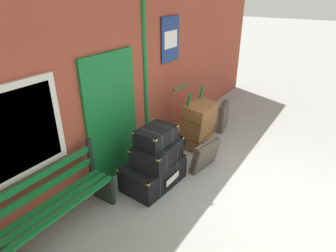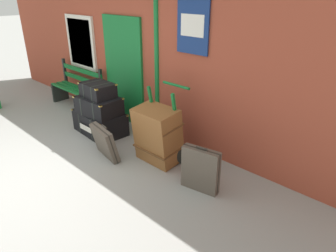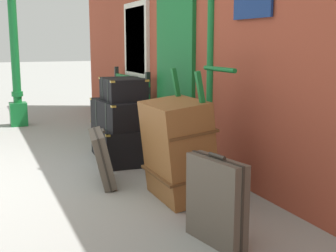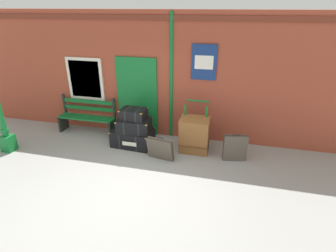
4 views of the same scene
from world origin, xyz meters
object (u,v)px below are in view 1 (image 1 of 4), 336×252
at_px(large_brown_trunk, 198,124).
at_px(steamer_trunk_base, 153,173).
at_px(steamer_trunk_top, 156,136).
at_px(platform_bench, 56,204).
at_px(steamer_trunk_middle, 157,152).
at_px(suitcase_brown, 223,116).
at_px(suitcase_cream, 205,155).
at_px(porters_trolley, 190,131).

bearing_deg(large_brown_trunk, steamer_trunk_base, -179.50).
relative_size(steamer_trunk_top, large_brown_trunk, 0.68).
relative_size(platform_bench, steamer_trunk_middle, 1.89).
bearing_deg(suitcase_brown, large_brown_trunk, 171.90).
bearing_deg(suitcase_brown, steamer_trunk_top, 177.59).
xyz_separation_m(steamer_trunk_top, suitcase_cream, (0.80, -0.49, -0.60)).
distance_m(steamer_trunk_base, suitcase_cream, 1.00).
bearing_deg(suitcase_cream, suitcase_brown, 12.91).
bearing_deg(steamer_trunk_top, platform_bench, 163.15).
xyz_separation_m(platform_bench, suitcase_cream, (2.37, -0.96, -0.17)).
relative_size(porters_trolley, large_brown_trunk, 1.30).
bearing_deg(platform_bench, suitcase_cream, -22.10).
relative_size(steamer_trunk_middle, large_brown_trunk, 0.92).
relative_size(porters_trolley, suitcase_brown, 1.81).
distance_m(porters_trolley, large_brown_trunk, 0.26).
relative_size(steamer_trunk_base, porters_trolley, 0.88).
distance_m(steamer_trunk_middle, large_brown_trunk, 1.50).
distance_m(steamer_trunk_top, suitcase_brown, 2.53).
bearing_deg(suitcase_brown, steamer_trunk_base, 177.20).
height_order(platform_bench, steamer_trunk_top, platform_bench).
height_order(platform_bench, suitcase_brown, platform_bench).
bearing_deg(steamer_trunk_middle, suitcase_cream, -30.60).
relative_size(steamer_trunk_base, steamer_trunk_top, 1.69).
relative_size(platform_bench, large_brown_trunk, 1.74).
bearing_deg(suitcase_cream, steamer_trunk_middle, 149.40).
xyz_separation_m(steamer_trunk_base, suitcase_brown, (2.53, -0.12, 0.10)).
relative_size(steamer_trunk_top, suitcase_cream, 0.97).
bearing_deg(platform_bench, steamer_trunk_top, -16.85).
bearing_deg(steamer_trunk_base, suitcase_cream, -30.42).
relative_size(steamer_trunk_base, steamer_trunk_middle, 1.24).
relative_size(steamer_trunk_base, suitcase_cream, 1.64).
relative_size(steamer_trunk_middle, suitcase_brown, 1.27).
distance_m(steamer_trunk_base, porters_trolley, 1.58).
xyz_separation_m(steamer_trunk_middle, large_brown_trunk, (1.50, 0.05, -0.12)).
relative_size(porters_trolley, suitcase_cream, 1.86).
bearing_deg(platform_bench, steamer_trunk_middle, -17.34).
relative_size(platform_bench, steamer_trunk_top, 2.56).
bearing_deg(steamer_trunk_top, steamer_trunk_base, 162.06).
xyz_separation_m(steamer_trunk_base, large_brown_trunk, (1.57, 0.01, 0.25)).
bearing_deg(steamer_trunk_middle, large_brown_trunk, 1.93).
height_order(steamer_trunk_middle, suitcase_brown, steamer_trunk_middle).
xyz_separation_m(steamer_trunk_middle, suitcase_brown, (2.46, -0.09, -0.27)).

